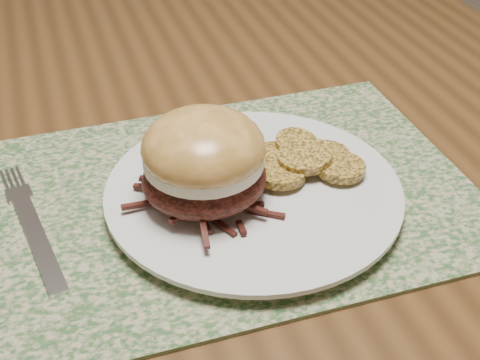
# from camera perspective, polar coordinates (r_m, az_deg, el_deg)

# --- Properties ---
(placemat) EXTENTS (0.45, 0.33, 0.00)m
(placemat) POSITION_cam_1_polar(r_m,az_deg,el_deg) (0.64, -0.40, -1.24)
(placemat) COLOR #34592E
(placemat) RESTS_ON dining_table
(dinner_plate) EXTENTS (0.26, 0.26, 0.02)m
(dinner_plate) POSITION_cam_1_polar(r_m,az_deg,el_deg) (0.62, 1.15, -1.19)
(dinner_plate) COLOR silver
(dinner_plate) RESTS_ON placemat
(pork_sandwich) EXTENTS (0.12, 0.12, 0.09)m
(pork_sandwich) POSITION_cam_1_polar(r_m,az_deg,el_deg) (0.58, -3.11, 1.65)
(pork_sandwich) COLOR black
(pork_sandwich) RESTS_ON dinner_plate
(roasted_potatoes) EXTENTS (0.13, 0.11, 0.02)m
(roasted_potatoes) POSITION_cam_1_polar(r_m,az_deg,el_deg) (0.64, 5.40, 1.77)
(roasted_potatoes) COLOR gold
(roasted_potatoes) RESTS_ON dinner_plate
(fork) EXTENTS (0.05, 0.19, 0.00)m
(fork) POSITION_cam_1_polar(r_m,az_deg,el_deg) (0.63, -17.39, -3.58)
(fork) COLOR silver
(fork) RESTS_ON placemat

